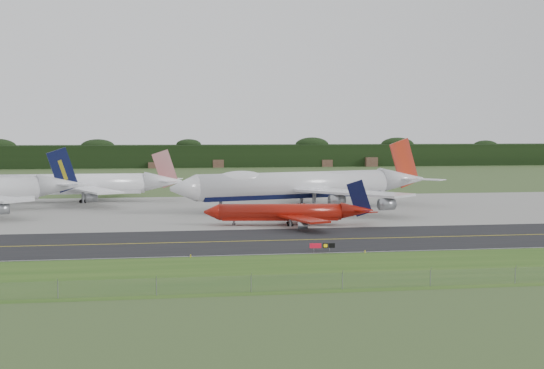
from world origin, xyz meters
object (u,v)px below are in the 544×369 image
Objects in this scene: jet_star_tail at (83,185)px; jet_ba_747 at (302,185)px; jet_red_737 at (290,213)px; taxiway_sign at (322,246)px.

jet_ba_747 is at bearing -26.18° from jet_star_tail.
jet_ba_747 reaches higher than jet_red_737.
jet_star_tail is 13.04× the size of taxiway_sign.
jet_star_tail is at bearing 116.83° from taxiway_sign.
taxiway_sign is (-9.67, -67.31, -5.24)m from jet_ba_747.
jet_red_737 is (-8.99, -31.61, -3.51)m from jet_ba_747.
jet_star_tail reaches higher than taxiway_sign.
jet_ba_747 is 64.87m from jet_star_tail.
jet_red_737 is 8.50× the size of taxiway_sign.
jet_ba_747 is 1.28× the size of jet_star_tail.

